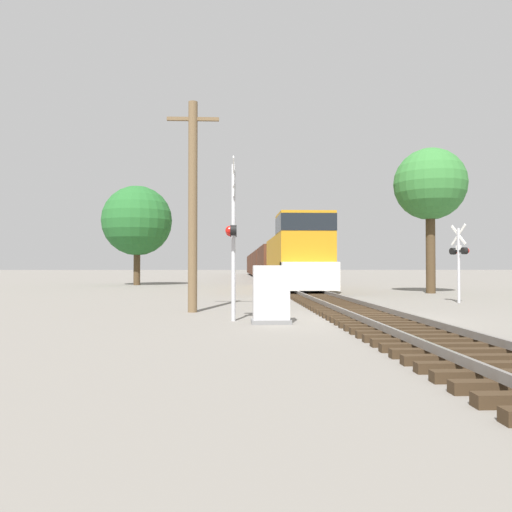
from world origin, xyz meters
name	(u,v)px	position (x,y,z in m)	size (l,w,h in m)	color
ground_plane	(367,319)	(0.00, 0.00, 0.00)	(400.00, 400.00, 0.00)	slate
rail_track_bed	(367,315)	(0.00, 0.00, 0.14)	(2.60, 160.00, 0.31)	#382819
freight_train	(266,264)	(0.00, 48.53, 1.90)	(3.06, 77.85, 4.59)	#B77A14
crossing_signal_near	(233,233)	(-4.04, -0.35, 2.56)	(0.32, 1.00, 4.71)	#B7B7BC
crossing_signal_far	(459,255)	(5.76, 6.40, 2.06)	(0.55, 1.01, 3.41)	#B7B7BC
relay_cabinet	(271,295)	(-2.97, -1.05, 0.79)	(1.09, 0.69, 1.61)	slate
utility_pole	(193,204)	(-5.43, 2.45, 3.75)	(1.80, 0.32, 7.29)	brown
tree_far_right	(430,185)	(7.51, 13.92, 6.34)	(4.20, 4.20, 8.52)	#473521
tree_mid_background	(137,221)	(-12.19, 27.46, 5.40)	(5.85, 5.85, 8.35)	#473521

